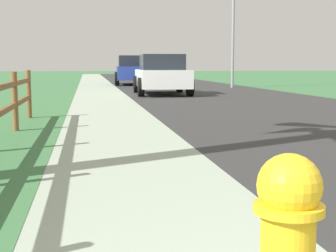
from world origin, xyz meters
The scene contains 7 objects.
ground_plane centered at (0.00, 25.00, 0.00)m, with size 120.00×120.00×0.00m, color #3D7141.
road_asphalt centered at (3.50, 27.00, 0.00)m, with size 7.00×66.00×0.01m, color #313131.
curb_concrete centered at (-3.00, 27.00, 0.00)m, with size 6.00×66.00×0.01m, color #9FAD99.
grass_verge centered at (-4.50, 27.00, 0.01)m, with size 5.00×66.00×0.00m, color #3D7141.
parked_suv_white centered at (1.43, 19.28, 0.78)m, with size 2.17×4.27×1.58m.
parked_car_blue centered at (1.19, 28.82, 0.86)m, with size 2.32×4.45×1.69m.
street_lamp centered at (5.92, 24.24, 4.14)m, with size 1.17×0.20×7.05m.
Camera 1 is at (-1.50, -0.22, 1.20)m, focal length 52.82 mm.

